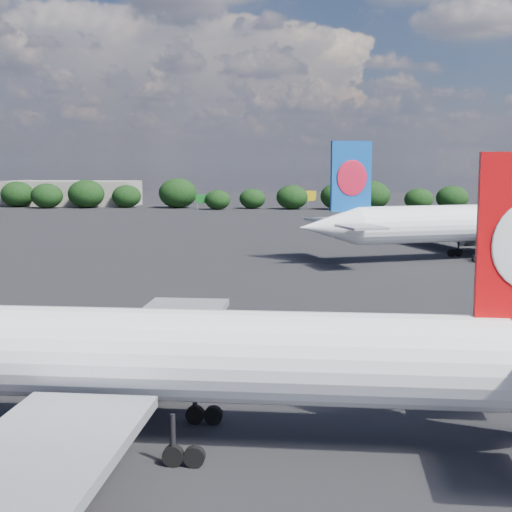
# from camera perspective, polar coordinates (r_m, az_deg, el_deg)

# --- Properties ---
(ground) EXTENTS (500.00, 500.00, 0.00)m
(ground) POSITION_cam_1_polar(r_m,az_deg,el_deg) (95.86, -6.22, -0.89)
(ground) COLOR black
(ground) RESTS_ON ground
(qantas_airliner) EXTENTS (43.87, 41.63, 14.36)m
(qantas_airliner) POSITION_cam_1_polar(r_m,az_deg,el_deg) (35.50, -6.21, -8.09)
(qantas_airliner) COLOR white
(qantas_airliner) RESTS_ON ground
(china_southern_airliner) EXTENTS (49.13, 47.32, 16.78)m
(china_southern_airliner) POSITION_cam_1_polar(r_m,az_deg,el_deg) (107.34, 17.01, 2.47)
(china_southern_airliner) COLOR white
(china_southern_airliner) RESTS_ON ground
(terminal_building) EXTENTS (42.00, 16.00, 8.00)m
(terminal_building) POSITION_cam_1_polar(r_m,az_deg,el_deg) (240.63, -14.44, 4.89)
(terminal_building) COLOR gray
(terminal_building) RESTS_ON ground
(highway_sign) EXTENTS (6.00, 0.30, 4.50)m
(highway_sign) POSITION_cam_1_polar(r_m,az_deg,el_deg) (212.38, -4.05, 4.56)
(highway_sign) COLOR #156A1F
(highway_sign) RESTS_ON ground
(billboard_yellow) EXTENTS (5.00, 0.30, 5.50)m
(billboard_yellow) POSITION_cam_1_polar(r_m,az_deg,el_deg) (214.89, 4.17, 4.79)
(billboard_yellow) COLOR yellow
(billboard_yellow) RESTS_ON ground
(horizon_treeline) EXTENTS (204.84, 14.98, 9.18)m
(horizon_treeline) POSITION_cam_1_polar(r_m,az_deg,el_deg) (214.42, 0.59, 4.81)
(horizon_treeline) COLOR black
(horizon_treeline) RESTS_ON ground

